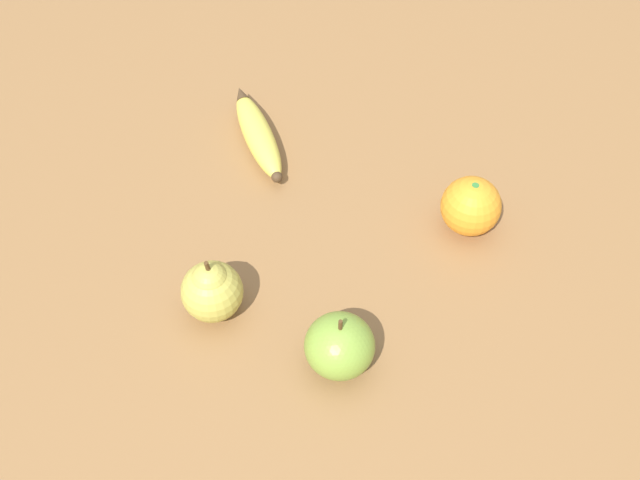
{
  "coord_description": "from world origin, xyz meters",
  "views": [
    {
      "loc": [
        0.4,
        -0.42,
        0.71
      ],
      "look_at": [
        -0.01,
        -0.02,
        0.03
      ],
      "focal_mm": 42.0,
      "sensor_mm": 36.0,
      "label": 1
    }
  ],
  "objects_px": {
    "banana": "(258,134)",
    "apple": "(340,346)",
    "orange": "(471,206)",
    "pear": "(212,289)"
  },
  "relations": [
    {
      "from": "banana",
      "to": "apple",
      "type": "xyz_separation_m",
      "value": [
        0.32,
        -0.17,
        0.02
      ]
    },
    {
      "from": "pear",
      "to": "apple",
      "type": "bearing_deg",
      "value": 18.81
    },
    {
      "from": "orange",
      "to": "banana",
      "type": "bearing_deg",
      "value": -163.93
    },
    {
      "from": "banana",
      "to": "orange",
      "type": "xyz_separation_m",
      "value": [
        0.3,
        0.09,
        0.02
      ]
    },
    {
      "from": "pear",
      "to": "apple",
      "type": "height_order",
      "value": "pear"
    },
    {
      "from": "banana",
      "to": "orange",
      "type": "bearing_deg",
      "value": -138.67
    },
    {
      "from": "orange",
      "to": "apple",
      "type": "distance_m",
      "value": 0.25
    },
    {
      "from": "banana",
      "to": "apple",
      "type": "bearing_deg",
      "value": 177.38
    },
    {
      "from": "orange",
      "to": "apple",
      "type": "height_order",
      "value": "apple"
    },
    {
      "from": "banana",
      "to": "apple",
      "type": "distance_m",
      "value": 0.36
    }
  ]
}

